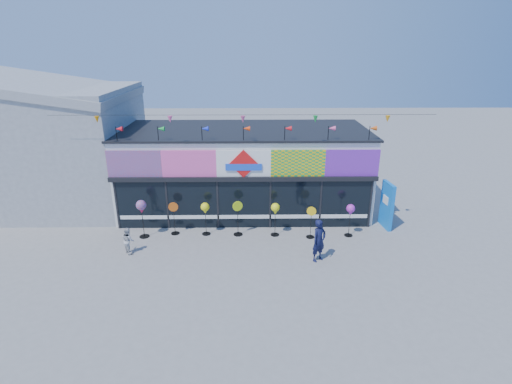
{
  "coord_description": "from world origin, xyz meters",
  "views": [
    {
      "loc": [
        0.33,
        -13.47,
        8.06
      ],
      "look_at": [
        0.53,
        2.0,
        2.28
      ],
      "focal_mm": 28.0,
      "sensor_mm": 36.0,
      "label": 1
    }
  ],
  "objects_px": {
    "spinner_0": "(141,208)",
    "spinner_2": "(205,209)",
    "spinner_5": "(311,221)",
    "child": "(128,240)",
    "spinner_1": "(174,217)",
    "spinner_6": "(350,211)",
    "spinner_3": "(238,217)",
    "spinner_4": "(275,210)",
    "blue_sign": "(387,205)",
    "adult_man": "(319,241)"
  },
  "relations": [
    {
      "from": "adult_man",
      "to": "child",
      "type": "bearing_deg",
      "value": 138.41
    },
    {
      "from": "spinner_2",
      "to": "child",
      "type": "distance_m",
      "value": 3.46
    },
    {
      "from": "spinner_1",
      "to": "spinner_6",
      "type": "relative_size",
      "value": 1.01
    },
    {
      "from": "spinner_4",
      "to": "child",
      "type": "relative_size",
      "value": 1.38
    },
    {
      "from": "blue_sign",
      "to": "spinner_3",
      "type": "xyz_separation_m",
      "value": [
        -6.83,
        -0.74,
        -0.23
      ]
    },
    {
      "from": "spinner_1",
      "to": "child",
      "type": "height_order",
      "value": "spinner_1"
    },
    {
      "from": "spinner_6",
      "to": "adult_man",
      "type": "xyz_separation_m",
      "value": [
        -1.7,
        -2.13,
        -0.34
      ]
    },
    {
      "from": "spinner_3",
      "to": "child",
      "type": "height_order",
      "value": "spinner_3"
    },
    {
      "from": "spinner_0",
      "to": "spinner_2",
      "type": "relative_size",
      "value": 1.15
    },
    {
      "from": "spinner_3",
      "to": "spinner_4",
      "type": "xyz_separation_m",
      "value": [
        1.65,
        -0.05,
        0.37
      ]
    },
    {
      "from": "spinner_6",
      "to": "adult_man",
      "type": "height_order",
      "value": "adult_man"
    },
    {
      "from": "spinner_1",
      "to": "spinner_6",
      "type": "distance_m",
      "value": 7.79
    },
    {
      "from": "adult_man",
      "to": "child",
      "type": "relative_size",
      "value": 1.56
    },
    {
      "from": "spinner_2",
      "to": "spinner_5",
      "type": "xyz_separation_m",
      "value": [
        4.64,
        -0.37,
        -0.44
      ]
    },
    {
      "from": "blue_sign",
      "to": "spinner_4",
      "type": "bearing_deg",
      "value": -178.23
    },
    {
      "from": "spinner_0",
      "to": "spinner_1",
      "type": "distance_m",
      "value": 1.47
    },
    {
      "from": "spinner_0",
      "to": "spinner_6",
      "type": "height_order",
      "value": "spinner_0"
    },
    {
      "from": "spinner_4",
      "to": "child",
      "type": "distance_m",
      "value": 6.28
    },
    {
      "from": "spinner_0",
      "to": "spinner_4",
      "type": "xyz_separation_m",
      "value": [
        5.81,
        0.1,
        -0.17
      ]
    },
    {
      "from": "spinner_5",
      "to": "spinner_1",
      "type": "bearing_deg",
      "value": 175.88
    },
    {
      "from": "blue_sign",
      "to": "spinner_2",
      "type": "bearing_deg",
      "value": 177.63
    },
    {
      "from": "spinner_3",
      "to": "spinner_6",
      "type": "bearing_deg",
      "value": -1.77
    },
    {
      "from": "spinner_6",
      "to": "spinner_3",
      "type": "bearing_deg",
      "value": 178.23
    },
    {
      "from": "spinner_1",
      "to": "spinner_3",
      "type": "relative_size",
      "value": 0.94
    },
    {
      "from": "spinner_3",
      "to": "spinner_5",
      "type": "relative_size",
      "value": 1.11
    },
    {
      "from": "spinner_2",
      "to": "spinner_6",
      "type": "relative_size",
      "value": 1.01
    },
    {
      "from": "spinner_2",
      "to": "adult_man",
      "type": "bearing_deg",
      "value": -26.86
    },
    {
      "from": "spinner_4",
      "to": "blue_sign",
      "type": "bearing_deg",
      "value": 8.75
    },
    {
      "from": "spinner_3",
      "to": "spinner_1",
      "type": "bearing_deg",
      "value": 177.16
    },
    {
      "from": "spinner_5",
      "to": "spinner_0",
      "type": "bearing_deg",
      "value": 178.9
    },
    {
      "from": "spinner_6",
      "to": "spinner_1",
      "type": "bearing_deg",
      "value": 177.84
    },
    {
      "from": "spinner_2",
      "to": "spinner_5",
      "type": "distance_m",
      "value": 4.67
    },
    {
      "from": "spinner_1",
      "to": "adult_man",
      "type": "relative_size",
      "value": 0.88
    },
    {
      "from": "spinner_5",
      "to": "child",
      "type": "bearing_deg",
      "value": -170.5
    },
    {
      "from": "child",
      "to": "spinner_1",
      "type": "bearing_deg",
      "value": -80.76
    },
    {
      "from": "spinner_2",
      "to": "adult_man",
      "type": "height_order",
      "value": "adult_man"
    },
    {
      "from": "blue_sign",
      "to": "spinner_1",
      "type": "xyz_separation_m",
      "value": [
        -9.67,
        -0.6,
        -0.28
      ]
    },
    {
      "from": "spinner_4",
      "to": "spinner_2",
      "type": "bearing_deg",
      "value": 177.57
    },
    {
      "from": "spinner_1",
      "to": "child",
      "type": "relative_size",
      "value": 1.37
    },
    {
      "from": "spinner_0",
      "to": "spinner_2",
      "type": "bearing_deg",
      "value": 4.84
    },
    {
      "from": "child",
      "to": "spinner_3",
      "type": "bearing_deg",
      "value": -108.66
    },
    {
      "from": "spinner_5",
      "to": "spinner_6",
      "type": "xyz_separation_m",
      "value": [
        1.73,
        0.14,
        0.43
      ]
    },
    {
      "from": "adult_man",
      "to": "blue_sign",
      "type": "bearing_deg",
      "value": 3.81
    },
    {
      "from": "spinner_1",
      "to": "spinner_5",
      "type": "bearing_deg",
      "value": -4.12
    },
    {
      "from": "spinner_2",
      "to": "spinner_3",
      "type": "xyz_separation_m",
      "value": [
        1.43,
        -0.08,
        -0.36
      ]
    },
    {
      "from": "spinner_2",
      "to": "child",
      "type": "relative_size",
      "value": 1.37
    },
    {
      "from": "spinner_3",
      "to": "adult_man",
      "type": "bearing_deg",
      "value": -35.29
    },
    {
      "from": "spinner_3",
      "to": "spinner_4",
      "type": "height_order",
      "value": "spinner_3"
    },
    {
      "from": "spinner_3",
      "to": "adult_man",
      "type": "distance_m",
      "value": 3.96
    },
    {
      "from": "spinner_2",
      "to": "spinner_4",
      "type": "distance_m",
      "value": 3.09
    }
  ]
}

